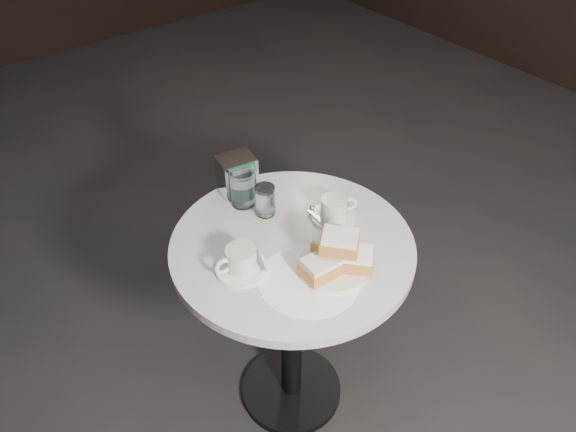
{
  "coord_description": "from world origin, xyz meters",
  "views": [
    {
      "loc": [
        -0.73,
        -0.92,
        1.82
      ],
      "look_at": [
        0.0,
        0.02,
        0.83
      ],
      "focal_mm": 35.0,
      "sensor_mm": 36.0,
      "label": 1
    }
  ],
  "objects_px": {
    "cafe_table": "(292,290)",
    "napkin_dispenser": "(237,175)",
    "water_glass_left": "(243,188)",
    "water_glass_right": "(265,201)",
    "coffee_cup_right": "(334,210)",
    "beignet_plate": "(336,256)",
    "coffee_cup_left": "(241,261)"
  },
  "relations": [
    {
      "from": "coffee_cup_right",
      "to": "napkin_dispenser",
      "type": "relative_size",
      "value": 1.34
    },
    {
      "from": "cafe_table",
      "to": "napkin_dispenser",
      "type": "distance_m",
      "value": 0.39
    },
    {
      "from": "coffee_cup_right",
      "to": "water_glass_left",
      "type": "relative_size",
      "value": 1.44
    },
    {
      "from": "coffee_cup_left",
      "to": "coffee_cup_right",
      "type": "xyz_separation_m",
      "value": [
        0.34,
        0.01,
        -0.0
      ]
    },
    {
      "from": "cafe_table",
      "to": "water_glass_left",
      "type": "bearing_deg",
      "value": 92.0
    },
    {
      "from": "water_glass_left",
      "to": "napkin_dispenser",
      "type": "height_order",
      "value": "napkin_dispenser"
    },
    {
      "from": "beignet_plate",
      "to": "coffee_cup_right",
      "type": "bearing_deg",
      "value": 49.68
    },
    {
      "from": "beignet_plate",
      "to": "coffee_cup_right",
      "type": "relative_size",
      "value": 1.49
    },
    {
      "from": "coffee_cup_left",
      "to": "napkin_dispenser",
      "type": "relative_size",
      "value": 1.22
    },
    {
      "from": "cafe_table",
      "to": "coffee_cup_left",
      "type": "xyz_separation_m",
      "value": [
        -0.18,
        -0.0,
        0.23
      ]
    },
    {
      "from": "coffee_cup_left",
      "to": "water_glass_left",
      "type": "height_order",
      "value": "water_glass_left"
    },
    {
      "from": "cafe_table",
      "to": "coffee_cup_left",
      "type": "bearing_deg",
      "value": -179.39
    },
    {
      "from": "cafe_table",
      "to": "water_glass_right",
      "type": "relative_size",
      "value": 7.67
    },
    {
      "from": "beignet_plate",
      "to": "coffee_cup_left",
      "type": "distance_m",
      "value": 0.25
    },
    {
      "from": "water_glass_right",
      "to": "coffee_cup_right",
      "type": "bearing_deg",
      "value": -43.79
    },
    {
      "from": "beignet_plate",
      "to": "water_glass_right",
      "type": "distance_m",
      "value": 0.31
    },
    {
      "from": "cafe_table",
      "to": "beignet_plate",
      "type": "bearing_deg",
      "value": -80.17
    },
    {
      "from": "coffee_cup_right",
      "to": "water_glass_left",
      "type": "bearing_deg",
      "value": 147.22
    },
    {
      "from": "coffee_cup_left",
      "to": "napkin_dispenser",
      "type": "xyz_separation_m",
      "value": [
        0.19,
        0.29,
        0.03
      ]
    },
    {
      "from": "coffee_cup_right",
      "to": "water_glass_left",
      "type": "distance_m",
      "value": 0.28
    },
    {
      "from": "beignet_plate",
      "to": "napkin_dispenser",
      "type": "bearing_deg",
      "value": 91.84
    },
    {
      "from": "cafe_table",
      "to": "water_glass_left",
      "type": "distance_m",
      "value": 0.35
    },
    {
      "from": "water_glass_left",
      "to": "water_glass_right",
      "type": "height_order",
      "value": "water_glass_left"
    },
    {
      "from": "cafe_table",
      "to": "water_glass_right",
      "type": "height_order",
      "value": "water_glass_right"
    },
    {
      "from": "napkin_dispenser",
      "to": "coffee_cup_right",
      "type": "bearing_deg",
      "value": -51.32
    },
    {
      "from": "water_glass_right",
      "to": "napkin_dispenser",
      "type": "xyz_separation_m",
      "value": [
        -0.01,
        0.14,
        0.02
      ]
    },
    {
      "from": "cafe_table",
      "to": "coffee_cup_right",
      "type": "xyz_separation_m",
      "value": [
        0.17,
        0.01,
        0.23
      ]
    },
    {
      "from": "cafe_table",
      "to": "napkin_dispenser",
      "type": "height_order",
      "value": "napkin_dispenser"
    },
    {
      "from": "cafe_table",
      "to": "beignet_plate",
      "type": "height_order",
      "value": "beignet_plate"
    },
    {
      "from": "water_glass_left",
      "to": "water_glass_right",
      "type": "xyz_separation_m",
      "value": [
        0.03,
        -0.08,
        -0.01
      ]
    },
    {
      "from": "beignet_plate",
      "to": "water_glass_left",
      "type": "distance_m",
      "value": 0.39
    },
    {
      "from": "cafe_table",
      "to": "water_glass_left",
      "type": "height_order",
      "value": "water_glass_left"
    }
  ]
}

